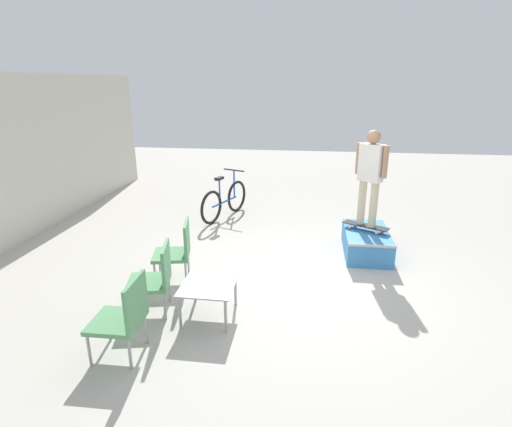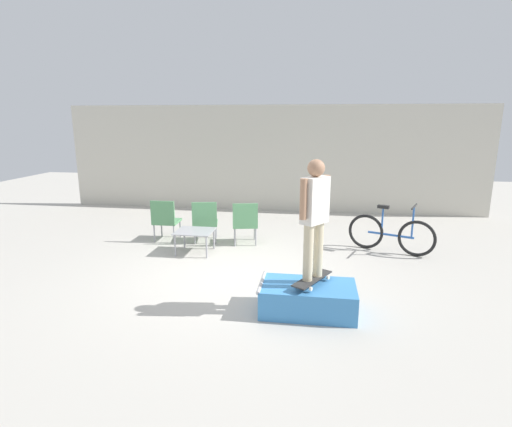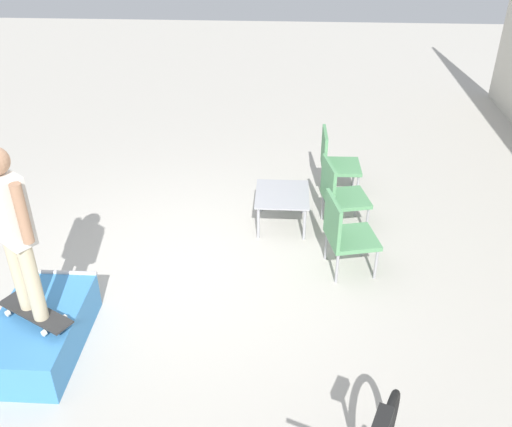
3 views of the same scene
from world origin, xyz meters
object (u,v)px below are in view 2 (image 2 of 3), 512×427
Objects in this scene: patio_chair_left at (165,218)px; patio_chair_right at (245,221)px; patio_chair_center at (205,220)px; bicycle at (391,234)px; person_skater at (315,211)px; skateboard_on_ramp at (312,279)px; skate_ramp_box at (308,298)px; coffee_table at (195,233)px.

patio_chair_left is 1.00× the size of patio_chair_right.
patio_chair_center is 3.83m from bicycle.
bicycle is at bearing 177.92° from patio_chair_left.
person_skater is 1.76× the size of patio_chair_left.
skateboard_on_ramp is 3.69m from patio_chair_center.
patio_chair_right is (0.87, 0.00, 0.00)m from patio_chair_center.
skate_ramp_box is at bearing 136.23° from patio_chair_left.
patio_chair_left reaches higher than skate_ramp_box.
patio_chair_left is (-0.87, 0.69, 0.10)m from coffee_table.
coffee_table is at bearing 25.33° from patio_chair_right.
person_skater reaches higher than patio_chair_right.
patio_chair_left is at bearing -159.07° from bicycle.
skate_ramp_box is 1.43× the size of patio_chair_left.
skateboard_on_ramp is 0.85× the size of patio_chair_center.
skate_ramp_box is at bearing 153.05° from person_skater.
patio_chair_center is at bearing 76.16° from person_skater.
person_skater is at bearing 136.95° from patio_chair_left.
patio_chair_left is at bearing 141.63° from coffee_table.
patio_chair_center is (0.02, 0.69, 0.10)m from coffee_table.
coffee_table is 0.79× the size of patio_chair_left.
skateboard_on_ramp is 0.49× the size of bicycle.
coffee_table is at bearing 140.44° from patio_chair_left.
bicycle is (4.72, -0.07, -0.12)m from patio_chair_left.
patio_chair_center reaches higher than skate_ramp_box.
skateboard_on_ramp is at bearing 25.76° from skate_ramp_box.
patio_chair_center is 0.87m from patio_chair_right.
person_skater reaches higher than patio_chair_center.
coffee_table is at bearing 76.06° from patio_chair_center.
person_skater is (0.05, 0.03, 1.24)m from skate_ramp_box.
person_skater reaches higher than coffee_table.
patio_chair_left is at bearing 137.42° from skate_ramp_box.
skateboard_on_ramp is 1.07× the size of coffee_table.
skate_ramp_box is 3.23m from patio_chair_right.
skateboard_on_ramp is 0.48× the size of person_skater.
patio_chair_center is 0.57× the size of bicycle.
skate_ramp_box is at bearing 115.73° from patio_chair_center.
patio_chair_right is 2.96m from bicycle.
skateboard_on_ramp is at bearing 0.00° from person_skater.
patio_chair_right is (-1.45, 2.88, 0.02)m from skateboard_on_ramp.
patio_chair_center is at bearing 127.98° from skate_ramp_box.
patio_chair_right is at bearing 37.75° from coffee_table.
skateboard_on_ramp is at bearing 136.95° from patio_chair_left.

